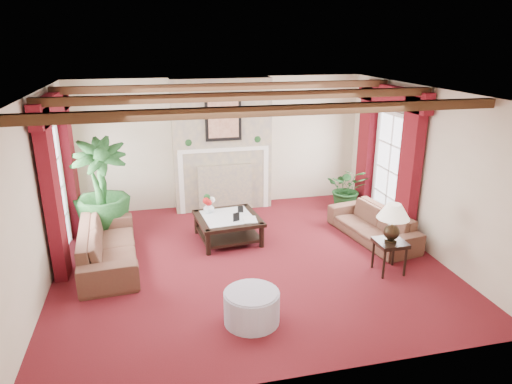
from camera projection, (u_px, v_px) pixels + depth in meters
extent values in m
plane|color=#4B0D12|center=(249.00, 260.00, 7.43)|extent=(6.00, 6.00, 0.00)
plane|color=white|center=(248.00, 92.00, 6.56)|extent=(6.00, 6.00, 0.00)
cube|color=beige|center=(221.00, 143.00, 9.53)|extent=(6.00, 0.02, 2.70)
cube|color=beige|center=(38.00, 196.00, 6.35)|extent=(0.02, 5.50, 2.70)
cube|color=beige|center=(423.00, 169.00, 7.64)|extent=(0.02, 5.50, 2.70)
imported|color=#380F19|center=(107.00, 239.00, 7.20)|extent=(2.23, 0.92, 0.84)
imported|color=#380F19|center=(373.00, 220.00, 8.13)|extent=(2.06, 1.18, 0.73)
imported|color=black|center=(103.00, 209.00, 8.24)|extent=(1.37, 1.98, 0.99)
imported|color=black|center=(347.00, 193.00, 9.51)|extent=(1.57, 1.59, 0.72)
cylinder|color=#A09FB4|center=(252.00, 307.00, 5.77)|extent=(0.71, 0.71, 0.42)
imported|color=silver|center=(209.00, 208.00, 8.20)|extent=(0.34, 0.35, 0.20)
imported|color=black|center=(243.00, 213.00, 7.81)|extent=(0.23, 0.06, 0.31)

